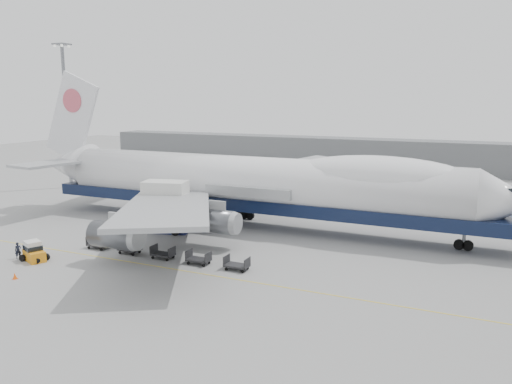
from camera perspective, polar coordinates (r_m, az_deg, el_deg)
The scene contains 14 objects.
ground at distance 53.55m, azimuth -5.89°, elevation -6.81°, with size 260.00×260.00×0.00m, color gray.
apron_line at distance 48.73m, azimuth -9.47°, elevation -8.68°, with size 60.00×0.15×0.01m, color gold.
hangar at distance 120.22m, azimuth 6.83°, elevation 4.59°, with size 110.00×8.00×7.00m, color slate.
floodlight_mast at distance 96.15m, azimuth -20.88°, elevation 8.91°, with size 2.40×2.40×25.43m.
airliner at distance 62.35m, azimuth 0.06°, elevation 1.06°, with size 67.00×55.30×19.98m.
catering_truck at distance 61.34m, azimuth -10.27°, elevation -1.33°, with size 6.10×4.79×6.24m.
baggage_tug at distance 54.99m, azimuth -24.06°, elevation -6.28°, with size 3.06×2.42×1.98m.
ground_worker at distance 56.24m, azimuth -25.54°, elevation -6.06°, with size 0.62×0.41×1.70m, color black.
traffic_cone at distance 50.42m, azimuth -25.85°, elevation -8.63°, with size 0.40×0.40×0.59m.
dolly_0 at distance 56.86m, azimuth -17.58°, elevation -5.66°, with size 2.30×1.35×1.30m.
dolly_1 at distance 54.23m, azimuth -14.25°, elevation -6.28°, with size 2.30×1.35×1.30m.
dolly_2 at distance 51.80m, azimuth -10.59°, elevation -6.92°, with size 2.30×1.35×1.30m.
dolly_3 at distance 49.61m, azimuth -6.58°, elevation -7.60°, with size 2.30×1.35×1.30m.
dolly_4 at distance 47.69m, azimuth -2.21°, elevation -8.30°, with size 2.30×1.35×1.30m.
Camera 1 is at (25.90, -44.06, 15.99)m, focal length 35.00 mm.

